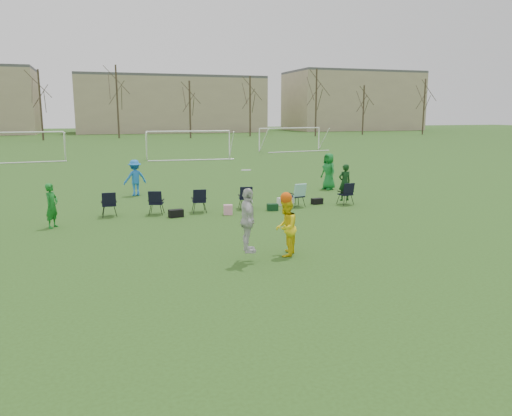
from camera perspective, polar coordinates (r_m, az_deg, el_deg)
name	(u,v)px	position (r m, az deg, el deg)	size (l,w,h in m)	color
ground	(262,267)	(13.13, 0.65, -6.79)	(260.00, 260.00, 0.00)	#2B4C18
fielder_green_near	(52,206)	(18.83, -22.30, 0.25)	(0.57, 0.38, 1.57)	#147020
fielder_blue	(135,178)	(24.97, -13.66, 3.38)	(1.13, 0.65, 1.75)	blue
fielder_green_far	(329,171)	(26.55, 8.29, 4.17)	(0.93, 0.61, 1.91)	#14712A
center_contest	(268,224)	(13.65, 1.39, -1.78)	(1.97, 1.32, 2.51)	silver
sideline_setup	(248,197)	(20.85, -0.90, 1.28)	(10.66, 1.95, 1.77)	#0D3312
goal_left	(17,138)	(46.29, -25.63, 7.22)	(7.39, 0.76, 2.46)	white
goal_mid	(189,137)	(44.63, -7.71, 8.08)	(7.40, 0.63, 2.46)	white
goal_right	(290,133)	(53.76, 3.91, 8.59)	(7.35, 1.14, 2.46)	white
tree_line	(120,106)	(81.82, -15.32, 11.21)	(110.28, 3.28, 11.40)	#382B21
building_row	(145,103)	(108.41, -12.57, 11.61)	(126.00, 16.00, 13.00)	tan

